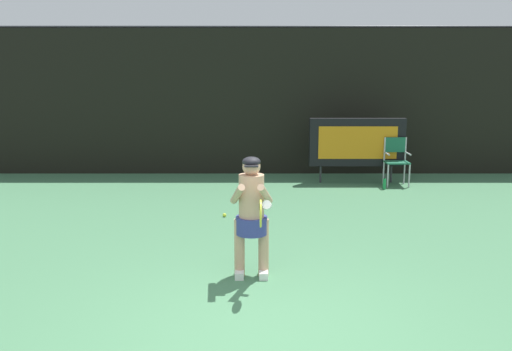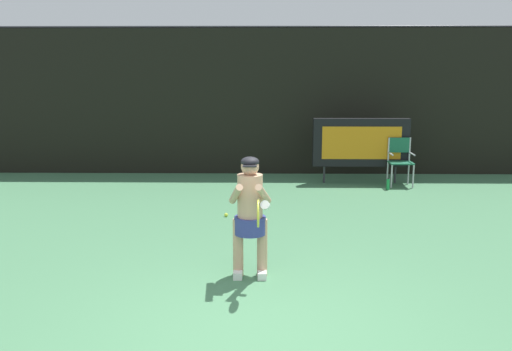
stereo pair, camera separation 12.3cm
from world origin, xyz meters
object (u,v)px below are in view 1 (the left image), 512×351
(tennis_ball_loose, at_px, (225,215))
(scoreboard, at_px, (357,142))
(water_bottle, at_px, (385,184))
(tennis_racket, at_px, (261,213))
(umpire_chair, at_px, (396,158))
(tennis_player, at_px, (252,212))

(tennis_ball_loose, bearing_deg, scoreboard, 46.21)
(water_bottle, distance_m, tennis_racket, 6.30)
(umpire_chair, distance_m, tennis_ball_loose, 4.68)
(umpire_chair, bearing_deg, tennis_player, -120.45)
(scoreboard, distance_m, umpire_chair, 0.95)
(umpire_chair, relative_size, tennis_ball_loose, 15.88)
(tennis_ball_loose, bearing_deg, umpire_chair, 36.21)
(scoreboard, height_order, umpire_chair, scoreboard)
(tennis_ball_loose, bearing_deg, tennis_racket, -79.57)
(scoreboard, height_order, water_bottle, scoreboard)
(water_bottle, xyz_separation_m, tennis_ball_loose, (-3.39, -2.27, -0.09))
(water_bottle, bearing_deg, tennis_racket, -116.35)
(umpire_chair, height_order, water_bottle, umpire_chair)
(umpire_chair, bearing_deg, tennis_ball_loose, -143.79)
(water_bottle, xyz_separation_m, tennis_racket, (-2.77, -5.60, 0.84))
(tennis_player, bearing_deg, tennis_ball_loose, 100.36)
(scoreboard, distance_m, tennis_racket, 6.75)
(water_bottle, relative_size, tennis_racket, 0.44)
(tennis_player, distance_m, tennis_racket, 0.59)
(scoreboard, height_order, tennis_racket, scoreboard)
(scoreboard, height_order, tennis_player, tennis_player)
(water_bottle, bearing_deg, tennis_player, -119.75)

